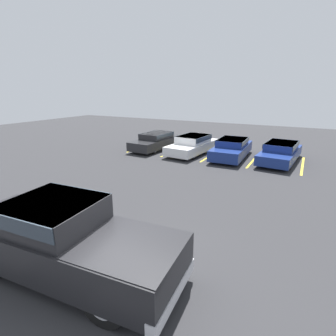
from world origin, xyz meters
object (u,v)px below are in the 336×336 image
parked_sedan_d (280,151)px  wheel_stop_curb (197,144)px  parked_sedan_c (232,148)px  parked_sedan_a (156,140)px  parked_sedan_b (193,144)px  pickup_truck (66,239)px

parked_sedan_d → wheel_stop_curb: size_ratio=2.85×
parked_sedan_c → wheel_stop_curb: size_ratio=2.69×
parked_sedan_d → wheel_stop_curb: (-6.25, 2.39, -0.56)m
wheel_stop_curb → parked_sedan_a: bearing=-127.0°
parked_sedan_a → wheel_stop_curb: size_ratio=2.78×
parked_sedan_b → parked_sedan_d: bearing=99.6°
parked_sedan_b → parked_sedan_d: size_ratio=0.99×
parked_sedan_b → wheel_stop_curb: (-0.80, 2.84, -0.59)m
pickup_truck → parked_sedan_a: bearing=107.4°
pickup_truck → wheel_stop_curb: 15.75m
pickup_truck → parked_sedan_a: (-5.09, 12.65, -0.27)m
parked_sedan_b → parked_sedan_c: (2.63, 0.08, -0.02)m
pickup_truck → wheel_stop_curb: (-2.99, 15.44, -0.83)m
parked_sedan_c → parked_sedan_a: bearing=-91.3°
pickup_truck → parked_sedan_d: bearing=71.4°
parked_sedan_a → wheel_stop_curb: 3.54m
parked_sedan_b → parked_sedan_c: parked_sedan_b is taller
parked_sedan_c → parked_sedan_d: parked_sedan_c is taller
pickup_truck → parked_sedan_c: size_ratio=1.24×
parked_sedan_a → parked_sedan_c: bearing=93.3°
wheel_stop_curb → pickup_truck: bearing=-79.0°
parked_sedan_a → parked_sedan_b: 2.90m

